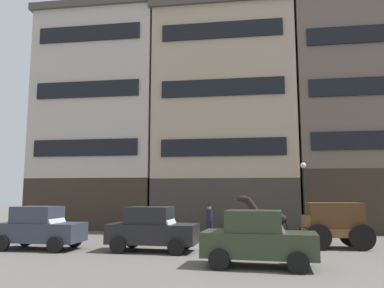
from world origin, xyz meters
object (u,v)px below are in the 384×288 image
object	(u,v)px
cargo_wagon	(334,222)
sedan_dark	(258,238)
pedestrian_officer	(210,219)
streetlamp_curbside	(304,188)
draft_horse	(266,218)
sedan_light	(39,228)
sedan_parked_curb	(152,229)

from	to	relation	value
cargo_wagon	sedan_dark	bearing A→B (deg)	-125.92
pedestrian_officer	streetlamp_curbside	distance (m)	5.56
draft_horse	sedan_light	distance (m)	9.99
sedan_parked_curb	streetlamp_curbside	bearing A→B (deg)	41.23
draft_horse	sedan_parked_curb	size ratio (longest dim) A/B	0.62
cargo_wagon	sedan_parked_curb	bearing A→B (deg)	-165.61
cargo_wagon	sedan_parked_curb	world-z (taller)	cargo_wagon
sedan_parked_curb	streetlamp_curbside	world-z (taller)	streetlamp_curbside
sedan_light	pedestrian_officer	size ratio (longest dim) A/B	2.08
streetlamp_curbside	cargo_wagon	bearing A→B (deg)	-81.80
sedan_light	pedestrian_officer	distance (m)	8.90
sedan_dark	pedestrian_officer	xyz separation A→B (m)	(-2.44, 8.29, 0.07)
draft_horse	sedan_dark	bearing A→B (deg)	-95.73
sedan_light	sedan_parked_curb	distance (m)	4.99
draft_horse	streetlamp_curbside	world-z (taller)	streetlamp_curbside
cargo_wagon	sedan_parked_curb	size ratio (longest dim) A/B	0.79
sedan_parked_curb	pedestrian_officer	xyz separation A→B (m)	(1.85, 5.54, 0.07)
streetlamp_curbside	sedan_dark	bearing A→B (deg)	-107.40
cargo_wagon	pedestrian_officer	bearing A→B (deg)	148.71
draft_horse	pedestrian_officer	xyz separation A→B (m)	(-2.91, 3.56, -0.29)
cargo_wagon	streetlamp_curbside	size ratio (longest dim) A/B	0.73
sedan_light	streetlamp_curbside	xyz separation A→B (m)	(12.09, 6.38, 1.76)
draft_horse	sedan_light	xyz separation A→B (m)	(-9.75, -2.13, -0.36)
sedan_parked_curb	draft_horse	bearing A→B (deg)	22.52
sedan_light	pedestrian_officer	xyz separation A→B (m)	(6.84, 5.69, 0.07)
sedan_dark	draft_horse	bearing A→B (deg)	84.27
cargo_wagon	sedan_light	distance (m)	12.88
cargo_wagon	sedan_dark	distance (m)	5.84
draft_horse	sedan_dark	xyz separation A→B (m)	(-0.47, -4.72, -0.36)
sedan_parked_curb	sedan_light	bearing A→B (deg)	-178.22
sedan_dark	sedan_parked_curb	distance (m)	5.09
sedan_dark	sedan_light	world-z (taller)	same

